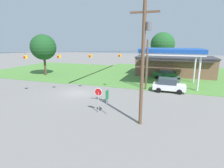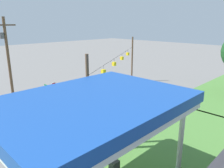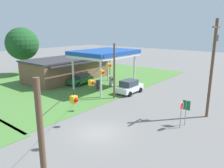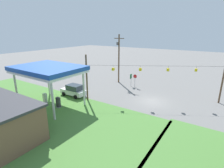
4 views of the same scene
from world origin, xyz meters
name	(u,v)px [view 4 (image 4 of 4)]	position (x,y,z in m)	size (l,w,h in m)	color
ground_plane	(152,101)	(0.00, 0.00, 0.00)	(160.00, 160.00, 0.00)	slate
gas_station_canopy	(48,70)	(11.68, 9.28, 5.23)	(9.26, 6.77, 5.75)	silver
fuel_pump_near	(58,103)	(10.20, 9.28, 0.71)	(0.71, 0.56, 1.50)	gray
fuel_pump_far	(45,98)	(13.15, 9.28, 0.71)	(0.71, 0.56, 1.50)	gray
car_at_pumps_front	(74,90)	(11.71, 4.77, 0.97)	(4.33, 2.13, 1.92)	white
car_at_pumps_rear	(25,112)	(10.88, 13.80, 0.89)	(4.28, 2.16, 1.70)	#1E602D
stop_sign_roadside	(135,78)	(5.44, -5.15, 1.81)	(0.80, 0.08, 2.50)	#99999E
route_sign	(131,78)	(6.36, -5.25, 1.71)	(0.10, 0.70, 2.40)	gray
utility_pole_main	(119,56)	(9.78, -6.22, 5.45)	(2.20, 0.44, 9.74)	brown
signal_span_gantry	(154,77)	(0.00, -0.01, 3.90)	(17.33, 10.24, 7.08)	brown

